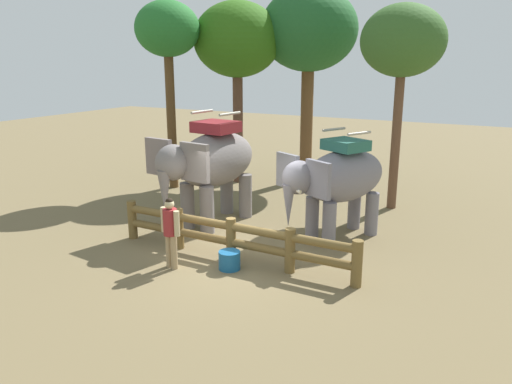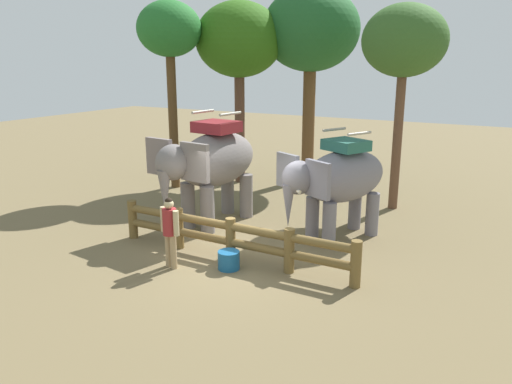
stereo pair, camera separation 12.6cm
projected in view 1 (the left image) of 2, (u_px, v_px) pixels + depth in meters
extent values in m
plane|color=brown|center=(233.00, 258.00, 12.33)|extent=(60.00, 60.00, 0.00)
cylinder|color=brown|center=(132.00, 220.00, 13.57)|extent=(0.24, 0.24, 1.05)
cylinder|color=brown|center=(179.00, 229.00, 12.84)|extent=(0.24, 0.24, 1.05)
cylinder|color=brown|center=(231.00, 239.00, 12.11)|extent=(0.24, 0.24, 1.05)
cylinder|color=brown|center=(290.00, 251.00, 11.39)|extent=(0.24, 0.24, 1.05)
cylinder|color=brown|center=(357.00, 264.00, 10.66)|extent=(0.24, 0.24, 1.05)
cylinder|color=brown|center=(231.00, 242.00, 12.13)|extent=(6.27, 0.28, 0.20)
cylinder|color=brown|center=(231.00, 226.00, 12.03)|extent=(6.27, 0.28, 0.20)
cylinder|color=slate|center=(207.00, 210.00, 13.97)|extent=(0.40, 0.40, 1.34)
cylinder|color=slate|center=(188.00, 205.00, 14.38)|extent=(0.40, 0.40, 1.34)
cylinder|color=slate|center=(245.00, 196.00, 15.39)|extent=(0.40, 0.40, 1.34)
cylinder|color=slate|center=(227.00, 192.00, 15.80)|extent=(0.40, 0.40, 1.34)
ellipsoid|color=slate|center=(217.00, 159.00, 14.56)|extent=(1.70, 3.15, 1.56)
ellipsoid|color=slate|center=(173.00, 162.00, 13.11)|extent=(0.97, 1.10, 0.95)
cube|color=slate|center=(195.00, 162.00, 12.83)|extent=(0.90, 0.24, 1.00)
cube|color=slate|center=(159.00, 157.00, 13.56)|extent=(0.90, 0.24, 1.00)
cone|color=slate|center=(165.00, 193.00, 13.03)|extent=(0.36, 0.36, 1.22)
cube|color=maroon|center=(216.00, 127.00, 14.32)|extent=(1.25, 1.14, 0.31)
cylinder|color=#A59E8C|center=(230.00, 114.00, 13.93)|extent=(0.19, 0.90, 0.08)
cylinder|color=#A59E8C|center=(202.00, 112.00, 14.50)|extent=(0.19, 0.90, 0.08)
cylinder|color=slate|center=(329.00, 224.00, 12.95)|extent=(0.36, 0.36, 1.19)
cylinder|color=slate|center=(312.00, 218.00, 13.47)|extent=(0.36, 0.36, 1.19)
cylinder|color=slate|center=(372.00, 214.00, 13.86)|extent=(0.36, 0.36, 1.19)
cylinder|color=slate|center=(354.00, 208.00, 14.37)|extent=(0.36, 0.36, 1.19)
ellipsoid|color=slate|center=(344.00, 176.00, 13.37)|extent=(2.26, 2.94, 1.39)
ellipsoid|color=slate|center=(299.00, 177.00, 12.44)|extent=(1.08, 1.14, 0.85)
cube|color=slate|center=(318.00, 179.00, 12.03)|extent=(0.77, 0.46, 0.90)
cube|color=slate|center=(288.00, 171.00, 12.94)|extent=(0.77, 0.46, 0.90)
cone|color=slate|center=(288.00, 206.00, 12.44)|extent=(0.32, 0.32, 1.09)
cone|color=beige|center=(296.00, 190.00, 12.25)|extent=(0.37, 0.25, 0.15)
cone|color=beige|center=(288.00, 187.00, 12.50)|extent=(0.37, 0.25, 0.15)
cube|color=#256051|center=(346.00, 145.00, 13.16)|extent=(1.31, 1.25, 0.28)
cylinder|color=#A59E8C|center=(359.00, 133.00, 12.71)|extent=(0.42, 0.75, 0.07)
cylinder|color=#A59E8C|center=(334.00, 129.00, 13.43)|extent=(0.42, 0.75, 0.07)
cylinder|color=tan|center=(174.00, 252.00, 11.61)|extent=(0.16, 0.16, 0.81)
cylinder|color=tan|center=(169.00, 250.00, 11.73)|extent=(0.16, 0.16, 0.81)
cylinder|color=maroon|center=(170.00, 222.00, 11.48)|extent=(0.40, 0.40, 0.62)
cylinder|color=tan|center=(177.00, 224.00, 11.33)|extent=(0.13, 0.13, 0.59)
cylinder|color=tan|center=(164.00, 219.00, 11.63)|extent=(0.13, 0.13, 0.59)
sphere|color=tan|center=(169.00, 204.00, 11.37)|extent=(0.22, 0.22, 0.22)
sphere|color=black|center=(169.00, 202.00, 11.36)|extent=(0.17, 0.17, 0.17)
cylinder|color=brown|center=(307.00, 120.00, 19.71)|extent=(0.48, 0.48, 4.79)
ellipsoid|color=#205827|center=(309.00, 29.00, 18.83)|extent=(3.67, 3.67, 3.12)
cylinder|color=brown|center=(396.00, 139.00, 15.92)|extent=(0.29, 0.29, 4.56)
ellipsoid|color=#335C24|center=(403.00, 40.00, 15.15)|extent=(2.57, 2.57, 2.18)
cylinder|color=brown|center=(238.00, 125.00, 19.44)|extent=(0.39, 0.39, 4.53)
ellipsoid|color=#2C5F14|center=(237.00, 39.00, 18.63)|extent=(3.27, 3.27, 2.78)
cylinder|color=#533A1F|center=(171.00, 120.00, 18.48)|extent=(0.33, 0.33, 5.13)
ellipsoid|color=#226928|center=(167.00, 29.00, 17.65)|extent=(2.29, 2.29, 1.95)
cylinder|color=#19598C|center=(229.00, 260.00, 11.64)|extent=(0.51, 0.51, 0.43)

